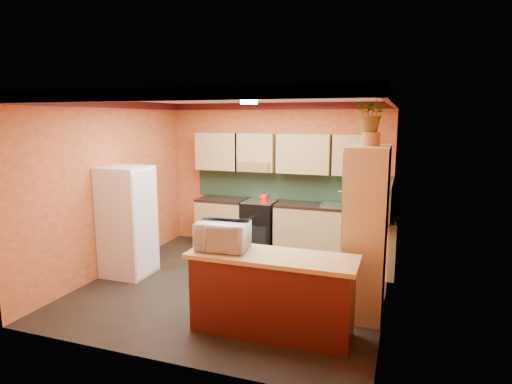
{
  "coord_description": "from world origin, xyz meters",
  "views": [
    {
      "loc": [
        2.26,
        -5.52,
        2.43
      ],
      "look_at": [
        0.16,
        0.45,
        1.33
      ],
      "focal_mm": 30.0,
      "sensor_mm": 36.0,
      "label": 1
    }
  ],
  "objects_px": {
    "stove": "(260,225)",
    "pantry": "(366,231)",
    "breakfast_bar": "(272,296)",
    "base_cabinets_back": "(292,229)",
    "fridge": "(127,221)",
    "microwave": "(223,236)"
  },
  "relations": [
    {
      "from": "stove",
      "to": "breakfast_bar",
      "type": "relative_size",
      "value": 0.51
    },
    {
      "from": "fridge",
      "to": "breakfast_bar",
      "type": "distance_m",
      "value": 2.9
    },
    {
      "from": "base_cabinets_back",
      "to": "fridge",
      "type": "relative_size",
      "value": 2.15
    },
    {
      "from": "base_cabinets_back",
      "to": "pantry",
      "type": "xyz_separation_m",
      "value": [
        1.46,
        -2.05,
        0.61
      ]
    },
    {
      "from": "pantry",
      "to": "microwave",
      "type": "bearing_deg",
      "value": -149.0
    },
    {
      "from": "base_cabinets_back",
      "to": "microwave",
      "type": "xyz_separation_m",
      "value": [
        -0.06,
        -2.97,
        0.65
      ]
    },
    {
      "from": "pantry",
      "to": "microwave",
      "type": "height_order",
      "value": "pantry"
    },
    {
      "from": "breakfast_bar",
      "to": "base_cabinets_back",
      "type": "bearing_deg",
      "value": 100.15
    },
    {
      "from": "stove",
      "to": "microwave",
      "type": "relative_size",
      "value": 1.56
    },
    {
      "from": "stove",
      "to": "base_cabinets_back",
      "type": "bearing_deg",
      "value": 0.0
    },
    {
      "from": "stove",
      "to": "pantry",
      "type": "distance_m",
      "value": 2.98
    },
    {
      "from": "stove",
      "to": "breakfast_bar",
      "type": "height_order",
      "value": "stove"
    },
    {
      "from": "pantry",
      "to": "breakfast_bar",
      "type": "relative_size",
      "value": 1.17
    },
    {
      "from": "breakfast_bar",
      "to": "microwave",
      "type": "height_order",
      "value": "microwave"
    },
    {
      "from": "stove",
      "to": "fridge",
      "type": "distance_m",
      "value": 2.47
    },
    {
      "from": "stove",
      "to": "fridge",
      "type": "height_order",
      "value": "fridge"
    },
    {
      "from": "fridge",
      "to": "stove",
      "type": "bearing_deg",
      "value": 51.71
    },
    {
      "from": "stove",
      "to": "fridge",
      "type": "relative_size",
      "value": 0.54
    },
    {
      "from": "pantry",
      "to": "fridge",
      "type": "bearing_deg",
      "value": 177.89
    },
    {
      "from": "base_cabinets_back",
      "to": "breakfast_bar",
      "type": "relative_size",
      "value": 2.03
    },
    {
      "from": "base_cabinets_back",
      "to": "microwave",
      "type": "bearing_deg",
      "value": -91.23
    },
    {
      "from": "pantry",
      "to": "breakfast_bar",
      "type": "bearing_deg",
      "value": -135.45
    }
  ]
}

